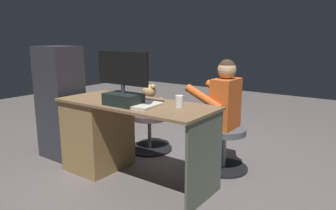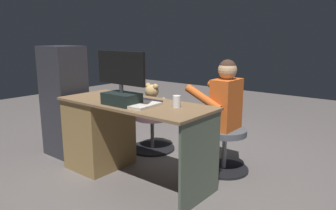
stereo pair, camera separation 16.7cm
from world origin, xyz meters
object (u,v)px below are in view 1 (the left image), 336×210
object	(u,v)px
keyboard	(142,100)
visitor_chair	(224,144)
computer_mouse	(117,96)
office_chair_teddy	(150,130)
person	(218,106)
teddy_bear	(150,101)
monitor	(123,88)
desk	(105,132)
tv_remote	(111,100)
cup	(179,101)

from	to	relation	value
keyboard	visitor_chair	distance (m)	0.97
computer_mouse	office_chair_teddy	world-z (taller)	computer_mouse
keyboard	person	bearing A→B (deg)	-127.24
office_chair_teddy	person	size ratio (longest dim) A/B	0.47
office_chair_teddy	visitor_chair	distance (m)	0.97
teddy_bear	visitor_chair	size ratio (longest dim) A/B	0.74
keyboard	office_chair_teddy	size ratio (longest dim) A/B	0.79
monitor	visitor_chair	distance (m)	1.20
desk	monitor	xyz separation A→B (m)	(-0.41, 0.15, 0.51)
monitor	visitor_chair	bearing A→B (deg)	-124.08
monitor	keyboard	size ratio (longest dim) A/B	1.32
monitor	teddy_bear	xyz separation A→B (m)	(0.40, -0.86, -0.30)
monitor	keyboard	xyz separation A→B (m)	(-0.02, -0.22, -0.15)
desk	keyboard	distance (m)	0.56
keyboard	visitor_chair	bearing A→B (deg)	-131.53
keyboard	tv_remote	distance (m)	0.29
cup	office_chair_teddy	size ratio (longest dim) A/B	0.19
monitor	computer_mouse	world-z (taller)	monitor
desk	visitor_chair	world-z (taller)	desk
teddy_bear	tv_remote	bearing A→B (deg)	102.36
desk	cup	bearing A→B (deg)	-175.59
tv_remote	desk	bearing A→B (deg)	-0.43
monitor	office_chair_teddy	size ratio (longest dim) A/B	1.04
keyboard	computer_mouse	world-z (taller)	computer_mouse
person	tv_remote	bearing A→B (deg)	46.58
keyboard	computer_mouse	bearing A→B (deg)	1.40
cup	person	xyz separation A→B (m)	(-0.05, -0.63, -0.14)
computer_mouse	teddy_bear	size ratio (longest dim) A/B	0.26
teddy_bear	visitor_chair	xyz separation A→B (m)	(-0.97, 0.02, -0.34)
cup	keyboard	bearing A→B (deg)	-1.05
cup	computer_mouse	bearing A→B (deg)	-0.01
cup	monitor	bearing A→B (deg)	25.65
desk	keyboard	world-z (taller)	keyboard
desk	office_chair_teddy	world-z (taller)	desk
desk	cup	distance (m)	0.94
computer_mouse	keyboard	bearing A→B (deg)	-178.60
office_chair_teddy	teddy_bear	size ratio (longest dim) A/B	1.45
keyboard	tv_remote	size ratio (longest dim) A/B	2.80
cup	office_chair_teddy	xyz separation A→B (m)	(0.85, -0.64, -0.56)
visitor_chair	person	xyz separation A→B (m)	(0.08, -0.00, 0.39)
computer_mouse	person	size ratio (longest dim) A/B	0.09
desk	visitor_chair	distance (m)	1.21
desk	keyboard	size ratio (longest dim) A/B	3.62
cup	person	size ratio (longest dim) A/B	0.09
monitor	person	bearing A→B (deg)	-120.28
computer_mouse	tv_remote	distance (m)	0.15
keyboard	visitor_chair	world-z (taller)	keyboard
computer_mouse	tv_remote	world-z (taller)	computer_mouse
visitor_chair	keyboard	bearing A→B (deg)	48.47
monitor	visitor_chair	xyz separation A→B (m)	(-0.57, -0.84, -0.64)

